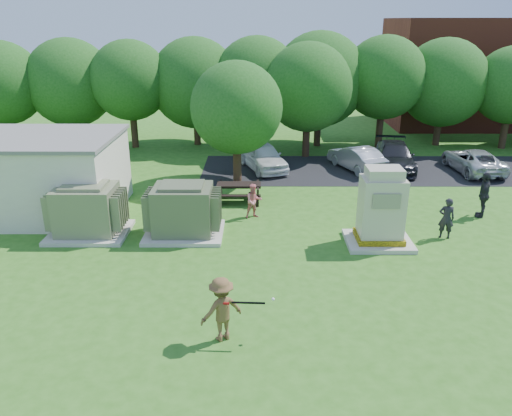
{
  "coord_description": "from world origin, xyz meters",
  "views": [
    {
      "loc": [
        0.07,
        -13.36,
        7.86
      ],
      "look_at": [
        0.0,
        4.0,
        1.3
      ],
      "focal_mm": 35.0,
      "sensor_mm": 36.0,
      "label": 1
    }
  ],
  "objects_px": {
    "person_by_generator": "(446,218)",
    "car_silver_b": "(473,160)",
    "person_at_picnic": "(254,201)",
    "car_dark": "(394,156)",
    "picnic_table": "(239,190)",
    "transformer_right": "(183,211)",
    "car_silver_a": "(356,158)",
    "transformer_left": "(87,211)",
    "batter": "(222,309)",
    "car_white": "(263,156)",
    "person_walking_right": "(484,195)",
    "generator_cabinet": "(381,211)"
  },
  "relations": [
    {
      "from": "car_silver_a",
      "to": "car_silver_b",
      "type": "distance_m",
      "value": 6.35
    },
    {
      "from": "transformer_left",
      "to": "person_at_picnic",
      "type": "height_order",
      "value": "transformer_left"
    },
    {
      "from": "transformer_left",
      "to": "transformer_right",
      "type": "height_order",
      "value": "same"
    },
    {
      "from": "generator_cabinet",
      "to": "car_silver_a",
      "type": "height_order",
      "value": "generator_cabinet"
    },
    {
      "from": "person_walking_right",
      "to": "person_at_picnic",
      "type": "bearing_deg",
      "value": -61.26
    },
    {
      "from": "picnic_table",
      "to": "person_by_generator",
      "type": "bearing_deg",
      "value": -26.83
    },
    {
      "from": "transformer_right",
      "to": "picnic_table",
      "type": "bearing_deg",
      "value": 62.27
    },
    {
      "from": "picnic_table",
      "to": "person_by_generator",
      "type": "distance_m",
      "value": 9.01
    },
    {
      "from": "batter",
      "to": "car_silver_b",
      "type": "xyz_separation_m",
      "value": [
        12.75,
        15.52,
        -0.26
      ]
    },
    {
      "from": "person_by_generator",
      "to": "car_silver_b",
      "type": "distance_m",
      "value": 10.12
    },
    {
      "from": "batter",
      "to": "car_dark",
      "type": "bearing_deg",
      "value": -147.56
    },
    {
      "from": "generator_cabinet",
      "to": "person_walking_right",
      "type": "height_order",
      "value": "generator_cabinet"
    },
    {
      "from": "person_by_generator",
      "to": "car_silver_b",
      "type": "bearing_deg",
      "value": -105.86
    },
    {
      "from": "transformer_left",
      "to": "picnic_table",
      "type": "bearing_deg",
      "value": 33.71
    },
    {
      "from": "transformer_left",
      "to": "car_white",
      "type": "height_order",
      "value": "transformer_left"
    },
    {
      "from": "car_dark",
      "to": "batter",
      "type": "bearing_deg",
      "value": -110.15
    },
    {
      "from": "picnic_table",
      "to": "car_dark",
      "type": "height_order",
      "value": "car_dark"
    },
    {
      "from": "transformer_right",
      "to": "person_by_generator",
      "type": "relative_size",
      "value": 1.86
    },
    {
      "from": "car_silver_a",
      "to": "car_silver_b",
      "type": "xyz_separation_m",
      "value": [
        6.34,
        -0.34,
        -0.04
      ]
    },
    {
      "from": "transformer_left",
      "to": "car_white",
      "type": "distance_m",
      "value": 11.44
    },
    {
      "from": "person_by_generator",
      "to": "person_at_picnic",
      "type": "relative_size",
      "value": 1.09
    },
    {
      "from": "picnic_table",
      "to": "batter",
      "type": "relative_size",
      "value": 1.13
    },
    {
      "from": "car_white",
      "to": "transformer_right",
      "type": "bearing_deg",
      "value": -128.34
    },
    {
      "from": "transformer_left",
      "to": "car_silver_b",
      "type": "xyz_separation_m",
      "value": [
        18.39,
        8.72,
        -0.34
      ]
    },
    {
      "from": "person_by_generator",
      "to": "person_at_picnic",
      "type": "distance_m",
      "value": 7.63
    },
    {
      "from": "transformer_right",
      "to": "car_white",
      "type": "height_order",
      "value": "transformer_right"
    },
    {
      "from": "transformer_left",
      "to": "picnic_table",
      "type": "xyz_separation_m",
      "value": [
        5.7,
        3.8,
        -0.43
      ]
    },
    {
      "from": "car_white",
      "to": "car_silver_b",
      "type": "relative_size",
      "value": 0.96
    },
    {
      "from": "batter",
      "to": "person_walking_right",
      "type": "distance_m",
      "value": 13.63
    },
    {
      "from": "person_at_picnic",
      "to": "car_white",
      "type": "distance_m",
      "value": 7.35
    },
    {
      "from": "person_at_picnic",
      "to": "person_walking_right",
      "type": "xyz_separation_m",
      "value": [
        9.68,
        0.15,
        0.24
      ]
    },
    {
      "from": "person_at_picnic",
      "to": "transformer_right",
      "type": "bearing_deg",
      "value": -164.8
    },
    {
      "from": "person_at_picnic",
      "to": "car_white",
      "type": "xyz_separation_m",
      "value": [
        0.45,
        7.34,
        0.0
      ]
    },
    {
      "from": "transformer_right",
      "to": "picnic_table",
      "type": "xyz_separation_m",
      "value": [
        2.0,
        3.8,
        -0.43
      ]
    },
    {
      "from": "transformer_left",
      "to": "batter",
      "type": "bearing_deg",
      "value": -50.3
    },
    {
      "from": "batter",
      "to": "car_silver_b",
      "type": "bearing_deg",
      "value": -158.88
    },
    {
      "from": "person_at_picnic",
      "to": "batter",
      "type": "bearing_deg",
      "value": -113.84
    },
    {
      "from": "transformer_left",
      "to": "batter",
      "type": "xyz_separation_m",
      "value": [
        5.64,
        -6.79,
        -0.08
      ]
    },
    {
      "from": "person_at_picnic",
      "to": "car_dark",
      "type": "relative_size",
      "value": 0.3
    },
    {
      "from": "batter",
      "to": "car_silver_a",
      "type": "bearing_deg",
      "value": -141.47
    },
    {
      "from": "person_at_picnic",
      "to": "car_dark",
      "type": "bearing_deg",
      "value": 24.69
    },
    {
      "from": "generator_cabinet",
      "to": "car_silver_b",
      "type": "relative_size",
      "value": 0.65
    },
    {
      "from": "generator_cabinet",
      "to": "person_by_generator",
      "type": "bearing_deg",
      "value": 11.18
    },
    {
      "from": "transformer_right",
      "to": "person_by_generator",
      "type": "xyz_separation_m",
      "value": [
        10.04,
        -0.26,
        -0.16
      ]
    },
    {
      "from": "batter",
      "to": "car_white",
      "type": "xyz_separation_m",
      "value": [
        1.21,
        15.95,
        -0.15
      ]
    },
    {
      "from": "batter",
      "to": "picnic_table",
      "type": "bearing_deg",
      "value": -119.78
    },
    {
      "from": "car_dark",
      "to": "car_silver_a",
      "type": "bearing_deg",
      "value": -168.26
    },
    {
      "from": "picnic_table",
      "to": "car_silver_a",
      "type": "distance_m",
      "value": 8.25
    },
    {
      "from": "batter",
      "to": "person_at_picnic",
      "type": "height_order",
      "value": "batter"
    },
    {
      "from": "car_dark",
      "to": "car_silver_b",
      "type": "distance_m",
      "value": 4.24
    }
  ]
}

